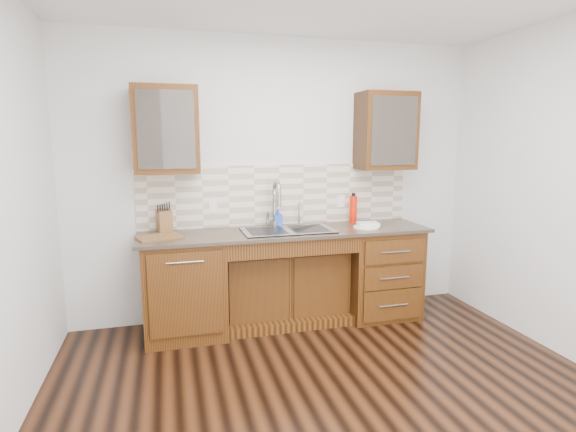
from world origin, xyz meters
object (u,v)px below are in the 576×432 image
object	(u,v)px
soap_bottle	(278,218)
knife_block	(164,221)
water_bottle	(353,209)
plate	(366,227)
cutting_board	(159,237)

from	to	relation	value
soap_bottle	knife_block	bearing A→B (deg)	-174.65
soap_bottle	knife_block	size ratio (longest dim) A/B	0.83
knife_block	water_bottle	bearing A→B (deg)	-11.83
water_bottle	plate	size ratio (longest dim) A/B	1.10
soap_bottle	knife_block	xyz separation A→B (m)	(-1.06, -0.00, 0.02)
water_bottle	cutting_board	distance (m)	1.92
soap_bottle	plate	bearing A→B (deg)	-15.02
water_bottle	cutting_board	world-z (taller)	water_bottle
soap_bottle	plate	distance (m)	0.85
plate	knife_block	world-z (taller)	knife_block
knife_block	cutting_board	xyz separation A→B (m)	(-0.05, -0.23, -0.10)
plate	knife_block	size ratio (longest dim) A/B	1.19
soap_bottle	plate	xyz separation A→B (m)	(0.80, -0.29, -0.08)
soap_bottle	cutting_board	distance (m)	1.14
water_bottle	soap_bottle	bearing A→B (deg)	-179.87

